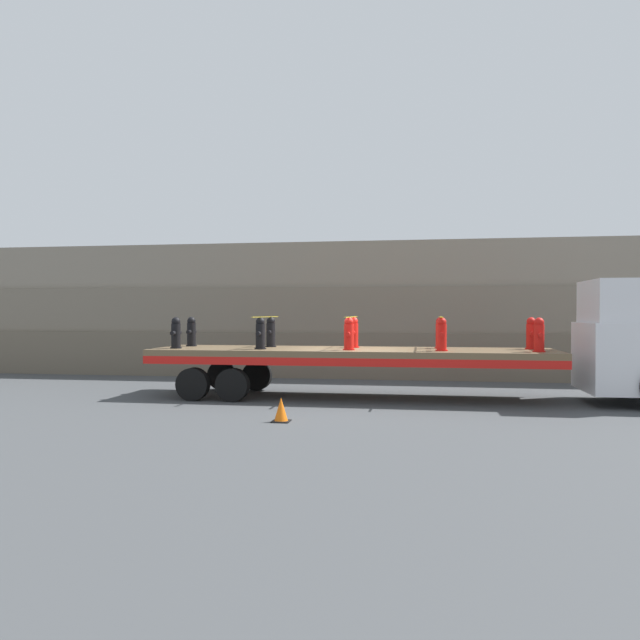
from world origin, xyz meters
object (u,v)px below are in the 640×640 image
Objects in this scene: traffic_cone at (281,410)px; fire_hydrant_red_far_3 at (440,333)px; fire_hydrant_black_far_0 at (191,332)px; fire_hydrant_black_near_1 at (260,334)px; fire_hydrant_red_near_3 at (442,335)px; flatbed_trailer at (331,357)px; fire_hydrant_red_far_4 at (531,334)px; truck_cab at (632,343)px; fire_hydrant_black_near_0 at (176,333)px; fire_hydrant_red_near_4 at (539,335)px; fire_hydrant_black_far_1 at (271,332)px; fire_hydrant_red_far_2 at (354,333)px; fire_hydrant_red_near_2 at (349,334)px.

fire_hydrant_red_far_3 is at bearing 52.93° from traffic_cone.
fire_hydrant_black_far_0 is 2.58m from fire_hydrant_black_near_1.
fire_hydrant_black_near_1 and fire_hydrant_red_near_3 have the same top height.
fire_hydrant_black_far_0 is 1.00× the size of fire_hydrant_red_near_3.
fire_hydrant_red_far_3 reaches higher than flatbed_trailer.
flatbed_trailer is 12.57× the size of fire_hydrant_red_far_4.
truck_cab reaches higher than flatbed_trailer.
fire_hydrant_red_far_4 is (6.96, 1.13, 0.00)m from fire_hydrant_black_near_1.
traffic_cone is at bearing -154.12° from truck_cab.
fire_hydrant_black_far_0 is 9.28m from fire_hydrant_red_far_4.
fire_hydrant_red_far_3 is (6.96, 1.13, 0.00)m from fire_hydrant_black_near_0.
fire_hydrant_black_near_1 and fire_hydrant_red_near_4 have the same top height.
traffic_cone is (1.31, -4.41, -1.45)m from fire_hydrant_black_far_1.
fire_hydrant_red_far_2 is at bearing 25.89° from fire_hydrant_black_near_1.
flatbed_trailer is 4.19m from fire_hydrant_black_near_0.
fire_hydrant_black_near_0 and fire_hydrant_black_far_0 have the same top height.
fire_hydrant_red_far_2 is 2.58m from fire_hydrant_red_near_3.
fire_hydrant_red_near_4 is at bearing -90.00° from fire_hydrant_red_far_4.
fire_hydrant_red_near_3 and fire_hydrant_red_far_4 have the same top height.
fire_hydrant_black_near_1 and fire_hydrant_red_far_3 have the same top height.
fire_hydrant_red_far_2 is 1.00× the size of fire_hydrant_red_far_4.
fire_hydrant_black_far_1 is 1.00× the size of fire_hydrant_red_far_3.
fire_hydrant_red_near_3 is at bearing -90.00° from fire_hydrant_red_far_3.
fire_hydrant_red_far_3 is at bearing 0.00° from fire_hydrant_red_far_2.
fire_hydrant_black_near_1 is at bearing -176.51° from truck_cab.
truck_cab is at bearing -3.49° from fire_hydrant_black_far_1.
fire_hydrant_red_near_2 is at bearing -25.89° from fire_hydrant_black_far_1.
fire_hydrant_black_near_0 and fire_hydrant_black_far_1 have the same top height.
fire_hydrant_black_far_0 is at bearing 180.00° from fire_hydrant_red_far_4.
fire_hydrant_red_near_2 and fire_hydrant_red_far_2 have the same top height.
fire_hydrant_red_near_4 is (9.28, -1.13, 0.00)m from fire_hydrant_black_far_0.
fire_hydrant_black_near_1 is 1.00× the size of fire_hydrant_red_near_3.
truck_cab is 11.57m from fire_hydrant_black_near_0.
fire_hydrant_red_far_4 is at bearing 0.00° from fire_hydrant_black_far_0.
truck_cab is at bearing -2.79° from fire_hydrant_black_far_0.
fire_hydrant_red_near_4 is 1.00× the size of fire_hydrant_red_far_4.
fire_hydrant_red_near_3 and fire_hydrant_red_far_3 have the same top height.
truck_cab reaches higher than traffic_cone.
fire_hydrant_black_far_1 is 6.96m from fire_hydrant_red_far_4.
fire_hydrant_red_far_2 and fire_hydrant_red_far_3 have the same top height.
truck_cab is 3.65× the size of fire_hydrant_black_far_1.
fire_hydrant_red_far_4 is (6.96, 0.00, 0.00)m from fire_hydrant_black_far_1.
fire_hydrant_red_far_3 is (4.64, 1.13, 0.00)m from fire_hydrant_black_near_1.
fire_hydrant_black_near_1 is at bearing 111.73° from traffic_cone.
fire_hydrant_black_far_1 is at bearing 90.00° from fire_hydrant_black_near_1.
fire_hydrant_red_far_2 and fire_hydrant_red_far_4 have the same top height.
fire_hydrant_red_far_4 is (-2.28, 0.56, 0.21)m from truck_cab.
fire_hydrant_red_far_3 is 1.66× the size of traffic_cone.
fire_hydrant_black_near_0 is 1.66× the size of traffic_cone.
truck_cab is 4.63m from fire_hydrant_red_far_3.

